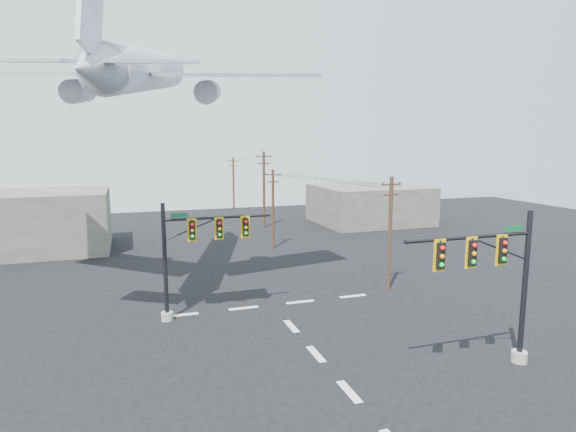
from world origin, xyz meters
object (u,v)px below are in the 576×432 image
object	(u,v)px
signal_mast_near	(498,282)
airliner	(143,71)
utility_pole_b	(273,207)
utility_pole_c	(264,188)
utility_pole_a	(390,231)
signal_mast_far	(193,253)
utility_pole_d	(233,182)

from	to	relation	value
signal_mast_near	airliner	xyz separation A→B (m)	(-15.17, 18.63, 11.52)
signal_mast_near	utility_pole_b	size ratio (longest dim) A/B	0.95
signal_mast_near	utility_pole_c	xyz separation A→B (m)	(-0.28, 40.81, 0.74)
signal_mast_near	utility_pole_a	size ratio (longest dim) A/B	0.91
signal_mast_near	utility_pole_c	size ratio (longest dim) A/B	0.79
utility_pole_b	signal_mast_far	bearing A→B (deg)	-110.71
utility_pole_a	utility_pole_b	xyz separation A→B (m)	(-4.16, 16.24, -0.14)
signal_mast_far	utility_pole_b	size ratio (longest dim) A/B	0.90
signal_mast_far	utility_pole_a	size ratio (longest dim) A/B	0.87
signal_mast_near	utility_pole_b	xyz separation A→B (m)	(-2.60, 28.97, -0.08)
utility_pole_b	utility_pole_c	size ratio (longest dim) A/B	0.84
airliner	utility_pole_c	bearing A→B (deg)	-18.63
utility_pole_a	utility_pole_c	xyz separation A→B (m)	(-1.85, 28.08, 0.68)
utility_pole_d	airliner	bearing A→B (deg)	-85.59
signal_mast_near	utility_pole_c	world-z (taller)	utility_pole_c
utility_pole_a	utility_pole_c	bearing A→B (deg)	84.20
utility_pole_b	airliner	size ratio (longest dim) A/B	0.31
signal_mast_far	utility_pole_c	distance (m)	32.06
signal_mast_far	utility_pole_a	bearing A→B (deg)	5.26
signal_mast_far	airliner	bearing A→B (deg)	106.82
signal_mast_near	utility_pole_c	distance (m)	40.82
utility_pole_a	utility_pole_d	size ratio (longest dim) A/B	1.01
signal_mast_near	signal_mast_far	bearing A→B (deg)	138.73
utility_pole_a	utility_pole_c	distance (m)	28.15
utility_pole_b	utility_pole_c	bearing A→B (deg)	88.79
utility_pole_b	airliner	bearing A→B (deg)	-130.72
signal_mast_far	utility_pole_c	bearing A→B (deg)	66.66
utility_pole_d	utility_pole_c	bearing A→B (deg)	-65.12
utility_pole_c	utility_pole_a	bearing A→B (deg)	-75.54
signal_mast_near	utility_pole_b	distance (m)	29.09
utility_pole_b	airliner	world-z (taller)	airliner
utility_pole_a	utility_pole_c	size ratio (longest dim) A/B	0.87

